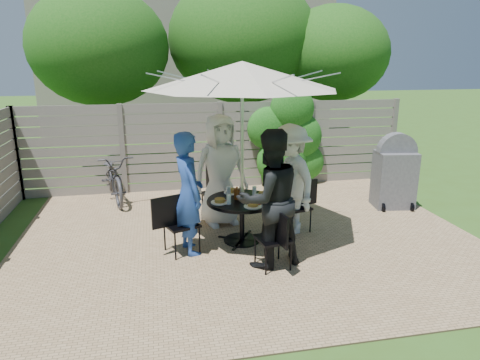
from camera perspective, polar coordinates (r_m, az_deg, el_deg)
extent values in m
plane|color=#35561B|center=(6.53, 1.49, -8.56)|extent=(60.00, 60.00, 0.00)
cube|color=tan|center=(6.97, 0.58, -6.83)|extent=(7.00, 6.00, 0.02)
cube|color=gray|center=(9.07, -2.66, 4.54)|extent=(8.00, 0.10, 1.85)
ellipsoid|color=#155212|center=(9.25, 6.12, 4.52)|extent=(1.20, 0.70, 1.80)
cube|color=gray|center=(17.85, -7.28, 15.05)|extent=(10.00, 6.00, 5.00)
ellipsoid|color=#194F12|center=(10.87, -18.25, 16.50)|extent=(3.20, 3.20, 2.72)
ellipsoid|color=#194F12|center=(11.55, 0.37, 18.21)|extent=(3.80, 3.80, 3.23)
ellipsoid|color=#194F12|center=(11.53, 12.33, 16.13)|extent=(2.80, 2.80, 2.38)
cylinder|color=black|center=(6.38, 0.27, -2.73)|extent=(1.26, 1.26, 0.03)
cylinder|color=black|center=(6.49, 0.26, -5.52)|extent=(0.07, 0.07, 0.67)
cylinder|color=black|center=(6.61, 0.26, -8.07)|extent=(0.56, 0.56, 0.04)
cylinder|color=silver|center=(6.21, 0.27, 2.53)|extent=(0.05, 0.05, 2.53)
cone|color=beige|center=(6.05, 0.29, 13.77)|extent=(3.33, 3.33, 0.39)
cube|color=black|center=(7.26, -2.95, -1.93)|extent=(0.59, 0.59, 0.04)
cube|color=black|center=(7.39, -3.75, 0.47)|extent=(0.16, 0.46, 0.48)
imported|color=silver|center=(7.03, -2.63, 1.27)|extent=(1.03, 0.79, 1.86)
cube|color=black|center=(6.13, -7.82, -5.91)|extent=(0.56, 0.56, 0.03)
cube|color=black|center=(5.97, -9.79, -4.20)|extent=(0.41, 0.18, 0.44)
imported|color=#214292|center=(6.02, -6.89, -1.84)|extent=(0.56, 0.73, 1.76)
cube|color=black|center=(5.68, 4.42, -7.85)|extent=(0.47, 0.47, 0.03)
cube|color=black|center=(5.42, 5.40, -6.48)|extent=(0.10, 0.41, 0.42)
imported|color=black|center=(5.59, 3.92, -2.60)|extent=(1.05, 0.90, 1.86)
cube|color=black|center=(6.90, 7.43, -3.65)|extent=(0.50, 0.50, 0.03)
cube|color=black|center=(6.94, 8.86, -1.68)|extent=(0.39, 0.14, 0.41)
imported|color=silver|center=(6.70, 6.70, -0.04)|extent=(0.90, 1.26, 1.76)
cylinder|color=white|center=(6.68, -1.06, -1.67)|extent=(0.26, 0.26, 0.01)
cylinder|color=olive|center=(6.67, -1.06, -1.41)|extent=(0.15, 0.15, 0.05)
cylinder|color=white|center=(6.23, -2.73, -2.99)|extent=(0.26, 0.26, 0.01)
cylinder|color=olive|center=(6.22, -2.73, -2.71)|extent=(0.15, 0.15, 0.05)
cylinder|color=white|center=(6.06, 1.73, -3.52)|extent=(0.26, 0.26, 0.01)
cylinder|color=olive|center=(6.05, 1.73, -3.23)|extent=(0.15, 0.15, 0.05)
cylinder|color=white|center=(6.52, 3.13, -2.12)|extent=(0.26, 0.26, 0.01)
cylinder|color=olive|center=(6.51, 3.13, -1.85)|extent=(0.15, 0.15, 0.05)
cylinder|color=silver|center=(6.53, -1.54, -1.50)|extent=(0.07, 0.07, 0.14)
cylinder|color=silver|center=(6.16, -1.50, -2.59)|extent=(0.07, 0.07, 0.14)
cylinder|color=silver|center=(6.17, 2.18, -2.55)|extent=(0.07, 0.07, 0.14)
cylinder|color=silver|center=(6.55, 1.93, -1.46)|extent=(0.07, 0.07, 0.14)
cylinder|color=#59280C|center=(6.37, -0.41, -1.87)|extent=(0.09, 0.09, 0.16)
cylinder|color=#C6B293|center=(6.58, 0.23, -1.45)|extent=(0.08, 0.08, 0.12)
imported|color=#333338|center=(8.73, -16.53, 0.44)|extent=(1.06, 1.92, 0.96)
cube|color=slate|center=(8.44, 19.82, 0.01)|extent=(0.76, 0.63, 1.07)
cylinder|color=slate|center=(8.32, 20.16, 3.54)|extent=(0.73, 0.32, 0.70)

